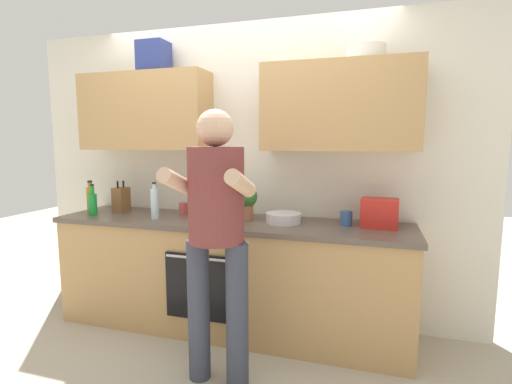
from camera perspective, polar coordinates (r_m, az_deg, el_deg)
ground_plane at (r=3.34m, az=-4.02°, el=-19.53°), size 12.00×12.00×0.00m
back_wall_unit at (r=3.24m, az=-2.54°, el=7.09°), size 4.00×0.38×2.50m
counter at (r=3.16m, az=-4.11°, el=-12.23°), size 2.84×0.67×0.90m
person_standing at (r=2.33m, az=-5.96°, el=-5.00°), size 0.49×0.45×1.71m
bottle_syrup at (r=3.13m, az=-8.72°, el=-1.65°), size 0.07×0.07×0.29m
bottle_water at (r=3.18m, az=-14.89°, el=-1.61°), size 0.06×0.06×0.30m
bottle_soda at (r=3.50m, az=-23.16°, el=-1.57°), size 0.07×0.07×0.27m
bottle_oil at (r=3.62m, az=-23.43°, el=-0.99°), size 0.07×0.07×0.29m
bottle_hotsauce at (r=2.86m, az=-4.18°, el=-3.34°), size 0.06×0.06×0.21m
cup_tea at (r=2.92m, az=13.30°, el=-3.85°), size 0.09×0.09×0.11m
cup_ceramic at (r=3.32m, az=-10.79°, el=-2.46°), size 0.07×0.07×0.10m
mixing_bowl at (r=2.95m, az=4.12°, el=-3.87°), size 0.27×0.27×0.08m
knife_block at (r=3.59m, az=-19.46°, el=-1.08°), size 0.10×0.14×0.28m
potted_herb at (r=3.02m, az=-1.43°, el=-1.20°), size 0.17×0.17×0.28m
grocery_bag_crisps at (r=2.92m, az=17.95°, el=-3.01°), size 0.27×0.21×0.21m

